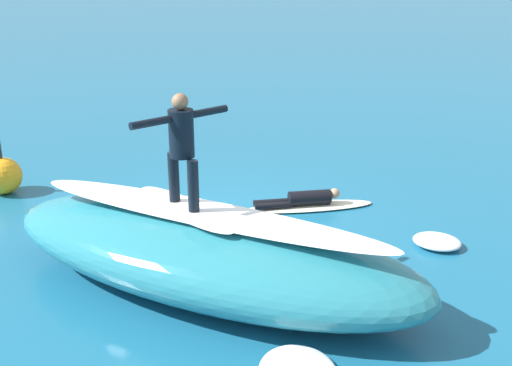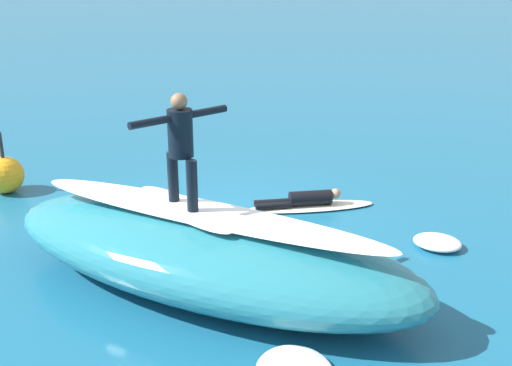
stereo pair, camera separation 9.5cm
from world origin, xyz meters
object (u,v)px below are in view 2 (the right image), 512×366
(surfer_riding, at_px, (181,142))
(surfboard_paddling, at_px, (310,207))
(buoy_marker, at_px, (5,175))
(surfboard_riding, at_px, (183,208))
(surfer_paddling, at_px, (304,199))

(surfer_riding, distance_m, surfboard_paddling, 4.01)
(surfboard_paddling, xyz_separation_m, buoy_marker, (5.72, 1.55, 0.33))
(surfboard_riding, xyz_separation_m, buoy_marker, (4.98, -1.81, -0.80))
(surfer_riding, bearing_deg, surfboard_riding, 117.65)
(surfer_paddling, bearing_deg, surfboard_riding, -133.08)
(surfboard_paddling, bearing_deg, surfer_paddling, -180.00)
(surfboard_riding, height_order, surfer_paddling, surfboard_riding)
(surfboard_riding, distance_m, surfer_riding, 0.95)
(surfboard_paddling, distance_m, buoy_marker, 5.93)
(surfboard_riding, xyz_separation_m, surfer_riding, (0.00, -0.00, 0.95))
(surfboard_paddling, relative_size, surfer_paddling, 1.65)
(surfboard_riding, bearing_deg, buoy_marker, 7.73)
(surfer_riding, bearing_deg, surfboard_paddling, -74.66)
(surfboard_riding, distance_m, surfer_paddling, 3.49)
(surfboard_paddling, height_order, surfer_paddling, surfer_paddling)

